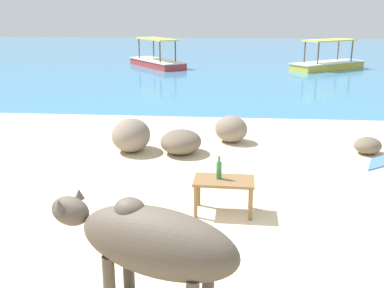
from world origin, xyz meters
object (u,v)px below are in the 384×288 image
(low_bench_table, at_px, (224,185))
(cow, at_px, (152,242))
(boat_red, at_px, (157,61))
(boat_yellow, at_px, (328,63))
(bottle, at_px, (219,170))

(low_bench_table, bearing_deg, cow, -103.44)
(low_bench_table, distance_m, boat_red, 15.88)
(boat_yellow, bearing_deg, low_bench_table, -143.26)
(boat_red, bearing_deg, low_bench_table, 156.03)
(cow, xyz_separation_m, low_bench_table, (0.55, 2.04, -0.30))
(cow, relative_size, boat_yellow, 0.50)
(bottle, distance_m, boat_yellow, 15.88)
(boat_yellow, height_order, boat_red, same)
(low_bench_table, bearing_deg, boat_yellow, 76.10)
(bottle, height_order, boat_yellow, boat_yellow)
(bottle, distance_m, boat_red, 15.84)
(bottle, relative_size, boat_yellow, 0.08)
(bottle, height_order, boat_red, boat_red)
(cow, bearing_deg, boat_yellow, -85.05)
(low_bench_table, relative_size, bottle, 2.61)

